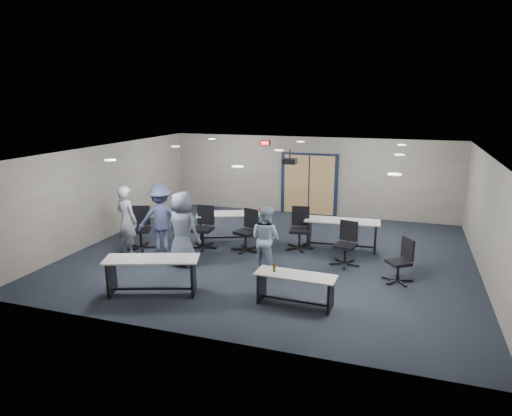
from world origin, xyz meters
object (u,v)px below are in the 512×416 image
(table_back_right, at_px, (342,229))
(person_lightblue, at_px, (266,239))
(table_front_left, at_px, (152,270))
(chair_loose_left, at_px, (140,228))
(table_front_right, at_px, (295,284))
(table_back_left, at_px, (233,222))
(chair_back_b, at_px, (246,231))
(chair_back_c, at_px, (299,229))
(person_gray, at_px, (127,221))
(chair_back_d, at_px, (345,244))
(chair_back_a, at_px, (202,228))
(person_back, at_px, (161,218))
(person_plaid, at_px, (182,229))
(chair_loose_right, at_px, (399,261))

(table_back_right, relative_size, person_lightblue, 1.29)
(table_back_right, bearing_deg, table_front_left, -132.53)
(chair_loose_left, bearing_deg, person_lightblue, -28.48)
(table_front_right, distance_m, table_back_left, 4.39)
(table_back_left, height_order, chair_back_b, chair_back_b)
(chair_back_b, relative_size, chair_loose_left, 0.97)
(chair_back_b, bearing_deg, table_front_left, -84.64)
(table_front_left, distance_m, person_lightblue, 2.74)
(chair_back_c, bearing_deg, person_gray, -163.33)
(chair_back_d, xyz_separation_m, person_gray, (-5.46, -1.03, 0.38))
(chair_back_a, distance_m, person_back, 1.14)
(table_back_left, relative_size, chair_back_d, 1.98)
(person_plaid, height_order, person_back, person_plaid)
(chair_back_c, height_order, person_back, person_back)
(chair_back_c, xyz_separation_m, chair_back_d, (1.34, -0.83, -0.03))
(table_front_right, distance_m, person_gray, 5.09)
(person_plaid, bearing_deg, person_lightblue, -161.09)
(chair_back_b, bearing_deg, person_back, -140.42)
(table_back_left, height_order, person_plaid, person_plaid)
(chair_back_d, bearing_deg, chair_loose_left, -163.70)
(table_back_right, relative_size, person_back, 1.12)
(chair_loose_right, xyz_separation_m, person_lightblue, (-3.00, -0.26, 0.29))
(table_front_left, relative_size, chair_back_b, 1.82)
(table_front_right, relative_size, chair_loose_left, 1.40)
(chair_back_a, xyz_separation_m, person_lightblue, (2.11, -1.03, 0.21))
(chair_back_d, distance_m, person_gray, 5.57)
(table_front_right, distance_m, person_lightblue, 1.96)
(chair_back_c, distance_m, person_gray, 4.54)
(person_gray, xyz_separation_m, person_plaid, (1.71, -0.22, 0.00))
(chair_back_c, height_order, person_gray, person_gray)
(table_back_right, height_order, person_back, person_back)
(table_front_left, height_order, chair_loose_right, chair_loose_right)
(chair_back_a, relative_size, chair_loose_right, 1.15)
(table_front_left, distance_m, table_front_right, 2.98)
(chair_loose_left, xyz_separation_m, person_gray, (-0.04, -0.53, 0.34))
(chair_back_c, xyz_separation_m, person_lightblue, (-0.40, -1.79, 0.22))
(chair_loose_right, bearing_deg, table_front_right, -81.69)
(table_back_left, relative_size, table_back_right, 1.05)
(person_gray, bearing_deg, person_back, -122.18)
(chair_back_c, distance_m, chair_loose_right, 3.02)
(chair_back_c, relative_size, person_gray, 0.62)
(chair_back_a, bearing_deg, chair_back_b, 6.17)
(chair_loose_right, height_order, person_back, person_back)
(table_back_right, relative_size, chair_back_d, 1.89)
(chair_back_d, relative_size, person_lightblue, 0.68)
(table_back_left, height_order, chair_back_a, chair_back_a)
(table_front_right, distance_m, chair_back_a, 4.15)
(chair_back_b, bearing_deg, chair_back_c, 45.12)
(chair_back_a, bearing_deg, table_back_right, 15.73)
(table_back_right, distance_m, person_lightblue, 2.64)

